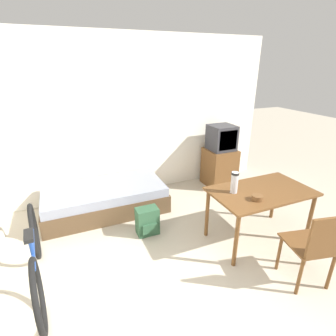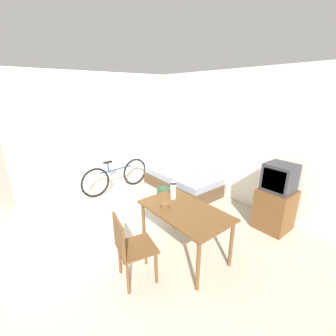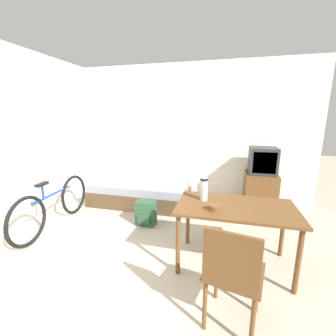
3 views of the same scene
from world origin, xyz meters
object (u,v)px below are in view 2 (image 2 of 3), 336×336
at_px(thermos_flask, 173,189).
at_px(wooden_chair, 129,246).
at_px(tv, 276,200).
at_px(daybed, 181,181).
at_px(backpack, 165,197).
at_px(mate_bowl, 165,205).
at_px(dining_table, 185,215).
at_px(bicycle, 116,176).

bearing_deg(thermos_flask, wooden_chair, -71.46).
relative_size(tv, wooden_chair, 1.29).
xyz_separation_m(daybed, tv, (2.23, 0.14, 0.33)).
height_order(wooden_chair, backpack, wooden_chair).
distance_m(daybed, thermos_flask, 2.08).
bearing_deg(mate_bowl, thermos_flask, 117.52).
bearing_deg(wooden_chair, daybed, 125.46).
height_order(dining_table, mate_bowl, mate_bowl).
relative_size(wooden_chair, backpack, 2.32).
distance_m(bicycle, mate_bowl, 2.52).
height_order(daybed, tv, tv).
bearing_deg(mate_bowl, backpack, 142.00).
bearing_deg(daybed, wooden_chair, -54.54).
relative_size(daybed, tv, 1.61).
height_order(mate_bowl, backpack, mate_bowl).
height_order(tv, backpack, tv).
relative_size(tv, backpack, 2.99).
xyz_separation_m(daybed, mate_bowl, (1.51, -1.69, 0.55)).
height_order(daybed, mate_bowl, mate_bowl).
bearing_deg(thermos_flask, mate_bowl, -62.48).
relative_size(tv, thermos_flask, 4.33).
bearing_deg(mate_bowl, tv, 68.74).
bearing_deg(daybed, bicycle, -126.78).
relative_size(thermos_flask, mate_bowl, 2.07).
height_order(bicycle, backpack, bicycle).
bearing_deg(dining_table, tv, 73.54).
xyz_separation_m(thermos_flask, backpack, (-0.95, 0.58, -0.68)).
bearing_deg(thermos_flask, daybed, 134.06).
bearing_deg(backpack, dining_table, -27.22).
relative_size(mate_bowl, backpack, 0.33).
relative_size(dining_table, mate_bowl, 9.77).
bearing_deg(wooden_chair, bicycle, 156.71).
height_order(thermos_flask, backpack, thermos_flask).
distance_m(bicycle, thermos_flask, 2.37).
bearing_deg(wooden_chair, tv, 78.14).
xyz_separation_m(dining_table, thermos_flask, (-0.36, 0.09, 0.23)).
distance_m(thermos_flask, mate_bowl, 0.33).
xyz_separation_m(wooden_chair, bicycle, (-2.63, 1.13, -0.17)).
distance_m(wooden_chair, bicycle, 2.87).
relative_size(thermos_flask, backpack, 0.69).
distance_m(daybed, backpack, 0.94).
distance_m(daybed, mate_bowl, 2.33).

